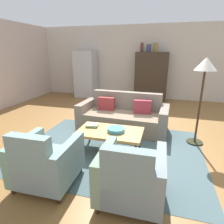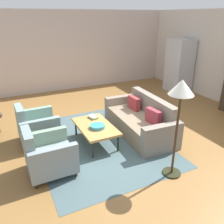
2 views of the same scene
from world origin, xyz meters
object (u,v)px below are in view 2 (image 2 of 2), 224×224
object	(u,v)px
couch	(142,121)
refrigerator	(179,66)
floor_lamp	(181,97)
armchair_left	(35,128)
armchair_right	(47,156)
book_stack	(93,117)
coffee_table	(95,127)
fruit_bowl	(97,126)

from	to	relation	value
couch	refrigerator	size ratio (longest dim) A/B	1.16
refrigerator	floor_lamp	bearing A→B (deg)	-41.40
armchair_left	refrigerator	size ratio (longest dim) A/B	0.48
armchair_right	book_stack	xyz separation A→B (m)	(-0.99, 1.27, 0.10)
coffee_table	refrigerator	world-z (taller)	refrigerator
refrigerator	fruit_bowl	bearing A→B (deg)	-60.57
couch	refrigerator	bearing A→B (deg)	-50.18
armchair_left	book_stack	size ratio (longest dim) A/B	3.38
coffee_table	armchair_left	world-z (taller)	armchair_left
armchair_left	armchair_right	size ratio (longest dim) A/B	1.00
armchair_right	refrigerator	xyz separation A→B (m)	(-2.85, 5.37, 0.58)
armchair_left	refrigerator	xyz separation A→B (m)	(-1.65, 5.37, 0.58)
couch	floor_lamp	bearing A→B (deg)	169.40
couch	refrigerator	world-z (taller)	refrigerator
armchair_right	armchair_left	bearing A→B (deg)	179.34
armchair_left	floor_lamp	size ratio (longest dim) A/B	0.51
couch	coffee_table	size ratio (longest dim) A/B	1.79
coffee_table	floor_lamp	bearing A→B (deg)	26.35
couch	book_stack	bearing A→B (deg)	72.98
couch	book_stack	size ratio (longest dim) A/B	8.23
armchair_left	armchair_right	xyz separation A→B (m)	(1.20, -0.00, 0.00)
armchair_right	book_stack	world-z (taller)	armchair_right
book_stack	armchair_left	bearing A→B (deg)	-99.34
book_stack	floor_lamp	size ratio (longest dim) A/B	0.15
fruit_bowl	floor_lamp	distance (m)	1.96
couch	armchair_right	size ratio (longest dim) A/B	2.44
armchair_left	book_stack	distance (m)	1.29
coffee_table	fruit_bowl	xyz separation A→B (m)	(0.12, 0.00, 0.07)
armchair_right	refrigerator	bearing A→B (deg)	117.32
fruit_bowl	armchair_right	bearing A→B (deg)	-67.59
coffee_table	book_stack	distance (m)	0.41
fruit_bowl	refrigerator	world-z (taller)	refrigerator
fruit_bowl	armchair_left	bearing A→B (deg)	-121.63
fruit_bowl	refrigerator	xyz separation A→B (m)	(-2.37, 4.20, 0.48)
armchair_left	floor_lamp	distance (m)	3.15
couch	floor_lamp	size ratio (longest dim) A/B	1.25
armchair_right	fruit_bowl	size ratio (longest dim) A/B	2.73
couch	armchair_left	size ratio (longest dim) A/B	2.44
coffee_table	floor_lamp	xyz separation A→B (m)	(1.61, 0.80, 1.07)
coffee_table	fruit_bowl	bearing A→B (deg)	0.00
refrigerator	couch	bearing A→B (deg)	-53.21
coffee_table	armchair_left	size ratio (longest dim) A/B	1.36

